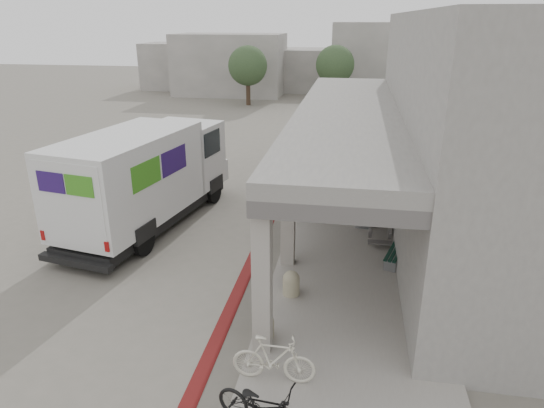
% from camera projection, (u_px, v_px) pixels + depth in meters
% --- Properties ---
extents(ground, '(120.00, 120.00, 0.00)m').
position_uv_depth(ground, '(214.00, 268.00, 14.12)').
color(ground, '#666258').
rests_on(ground, ground).
extents(bike_lane_stripe, '(0.35, 40.00, 0.01)m').
position_uv_depth(bike_lane_stripe, '(261.00, 241.00, 15.81)').
color(bike_lane_stripe, '#571111').
rests_on(bike_lane_stripe, ground).
extents(sidewalk, '(4.40, 28.00, 0.12)m').
position_uv_depth(sidewalk, '(353.00, 277.00, 13.48)').
color(sidewalk, gray).
rests_on(sidewalk, ground).
extents(transit_building, '(7.60, 17.00, 7.00)m').
position_uv_depth(transit_building, '(447.00, 129.00, 15.99)').
color(transit_building, gray).
rests_on(transit_building, ground).
extents(distant_backdrop, '(28.00, 10.00, 6.50)m').
position_uv_depth(distant_backdrop, '(287.00, 64.00, 46.63)').
color(distant_backdrop, gray).
rests_on(distant_backdrop, ground).
extents(tree_left, '(3.20, 3.20, 4.80)m').
position_uv_depth(tree_left, '(248.00, 66.00, 39.54)').
color(tree_left, '#38281C').
rests_on(tree_left, ground).
extents(tree_mid, '(3.20, 3.20, 4.80)m').
position_uv_depth(tree_mid, '(335.00, 65.00, 40.29)').
color(tree_mid, '#38281C').
rests_on(tree_mid, ground).
extents(tree_right, '(3.20, 3.20, 4.80)m').
position_uv_depth(tree_right, '(437.00, 68.00, 38.14)').
color(tree_right, '#38281C').
rests_on(tree_right, ground).
extents(fedex_truck, '(3.79, 8.28, 3.41)m').
position_uv_depth(fedex_truck, '(147.00, 175.00, 16.50)').
color(fedex_truck, black).
rests_on(fedex_truck, ground).
extents(bench, '(0.78, 1.64, 0.38)m').
position_uv_depth(bench, '(395.00, 253.00, 14.17)').
color(bench, gray).
rests_on(bench, sidewalk).
extents(bollard_near, '(0.36, 0.36, 0.54)m').
position_uv_depth(bollard_near, '(266.00, 325.00, 10.82)').
color(bollard_near, gray).
rests_on(bollard_near, sidewalk).
extents(bollard_far, '(0.44, 0.44, 0.66)m').
position_uv_depth(bollard_far, '(291.00, 283.00, 12.45)').
color(bollard_far, tan).
rests_on(bollard_far, sidewalk).
extents(utility_cabinet, '(0.52, 0.65, 1.00)m').
position_uv_depth(utility_cabinet, '(364.00, 212.00, 16.54)').
color(utility_cabinet, slate).
rests_on(utility_cabinet, sidewalk).
extents(bicycle_black, '(1.86, 1.10, 0.92)m').
position_uv_depth(bicycle_black, '(262.00, 406.00, 8.32)').
color(bicycle_black, black).
rests_on(bicycle_black, sidewalk).
extents(bicycle_cream, '(1.66, 0.49, 0.99)m').
position_uv_depth(bicycle_cream, '(274.00, 359.00, 9.40)').
color(bicycle_cream, beige).
rests_on(bicycle_cream, sidewalk).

